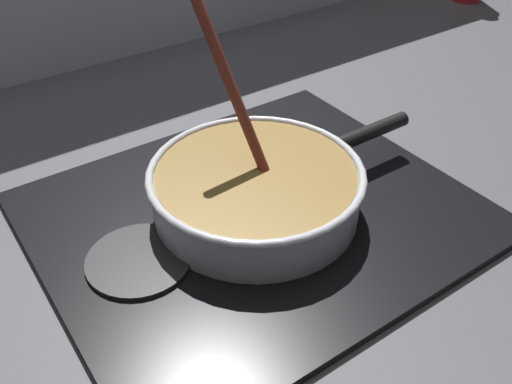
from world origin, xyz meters
The scene contains 5 objects.
ground centered at (0.00, 0.00, -0.02)m, with size 2.40×1.60×0.04m, color #4C4C51.
hob_plate centered at (0.10, 0.19, 0.01)m, with size 0.56×0.48×0.01m, color black.
burner_ring centered at (0.10, 0.19, 0.02)m, with size 0.16×0.16×0.01m, color #592D0C.
spare_burner centered at (-0.08, 0.19, 0.01)m, with size 0.13×0.13×0.01m, color #262628.
cooking_pan centered at (0.10, 0.19, 0.05)m, with size 0.41×0.28×0.28m.
Camera 1 is at (-0.24, -0.30, 0.49)m, focal length 39.37 mm.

